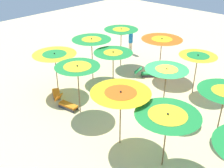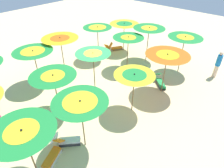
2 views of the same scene
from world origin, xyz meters
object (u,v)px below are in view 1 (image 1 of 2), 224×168
(beach_umbrella_11, at_px, (162,42))
(lounger_0, at_px, (56,94))
(lounger_1, at_px, (67,104))
(beach_umbrella_7, at_px, (166,73))
(beach_umbrella_2, at_px, (121,97))
(beach_umbrella_3, at_px, (167,118))
(beach_umbrella_12, at_px, (198,59))
(beach_umbrella_0, at_px, (55,57))
(beach_umbrella_5, at_px, (92,42))
(lounger_3, at_px, (148,73))
(beach_umbrella_10, at_px, (121,32))
(beach_umbrella_6, at_px, (113,56))
(beachgoer_1, at_px, (131,41))
(beach_umbrella_1, at_px, (78,70))

(beach_umbrella_11, relative_size, lounger_0, 2.08)
(beach_umbrella_11, xyz_separation_m, lounger_1, (-5.85, 1.29, -1.95))
(lounger_1, bearing_deg, lounger_0, 159.37)
(beach_umbrella_7, bearing_deg, beach_umbrella_2, 179.09)
(beach_umbrella_3, relative_size, beach_umbrella_12, 1.03)
(beach_umbrella_0, relative_size, beach_umbrella_12, 1.02)
(beach_umbrella_11, bearing_deg, beach_umbrella_7, -142.82)
(beach_umbrella_5, relative_size, lounger_3, 1.95)
(beach_umbrella_3, distance_m, lounger_3, 7.47)
(beach_umbrella_10, bearing_deg, beach_umbrella_11, -83.57)
(lounger_0, bearing_deg, beach_umbrella_12, -103.29)
(beach_umbrella_0, bearing_deg, beach_umbrella_3, -95.76)
(beach_umbrella_7, height_order, lounger_3, beach_umbrella_7)
(beach_umbrella_6, distance_m, lounger_1, 3.32)
(beach_umbrella_2, height_order, beach_umbrella_6, beach_umbrella_2)
(beach_umbrella_3, bearing_deg, lounger_0, 87.66)
(beach_umbrella_2, bearing_deg, lounger_3, 26.53)
(beach_umbrella_7, distance_m, lounger_1, 4.94)
(beach_umbrella_2, relative_size, beach_umbrella_3, 1.06)
(beach_umbrella_2, xyz_separation_m, beachgoer_1, (7.75, 5.93, -1.23))
(beach_umbrella_6, distance_m, lounger_0, 3.51)
(beach_umbrella_12, bearing_deg, beach_umbrella_10, 89.76)
(lounger_3, bearing_deg, beach_umbrella_10, 130.12)
(beach_umbrella_3, relative_size, lounger_3, 1.78)
(lounger_3, bearing_deg, beach_umbrella_12, -46.66)
(beach_umbrella_1, distance_m, beach_umbrella_10, 5.77)
(beach_umbrella_0, height_order, beach_umbrella_2, beach_umbrella_2)
(beach_umbrella_1, height_order, beach_umbrella_7, beach_umbrella_1)
(beach_umbrella_7, xyz_separation_m, beachgoer_1, (4.81, 5.98, -1.18))
(beach_umbrella_1, height_order, beach_umbrella_12, beach_umbrella_1)
(lounger_0, bearing_deg, beach_umbrella_3, -152.81)
(beach_umbrella_3, xyz_separation_m, beach_umbrella_10, (5.56, 6.96, 0.18))
(beach_umbrella_5, bearing_deg, beach_umbrella_11, -43.41)
(lounger_0, bearing_deg, beach_umbrella_1, -151.83)
(beach_umbrella_6, relative_size, lounger_0, 1.99)
(beach_umbrella_7, bearing_deg, beach_umbrella_0, 111.58)
(beach_umbrella_5, height_order, beach_umbrella_6, beach_umbrella_5)
(beach_umbrella_5, relative_size, beach_umbrella_6, 1.08)
(lounger_3, bearing_deg, beach_umbrella_11, -10.98)
(beach_umbrella_2, xyz_separation_m, beach_umbrella_12, (5.68, -0.10, -0.20))
(beach_umbrella_10, height_order, lounger_1, beach_umbrella_10)
(lounger_3, bearing_deg, beach_umbrella_3, -97.00)
(beach_umbrella_6, bearing_deg, beach_umbrella_3, -118.79)
(beach_umbrella_3, bearing_deg, lounger_3, 40.82)
(beach_umbrella_6, bearing_deg, beachgoer_1, 30.49)
(beach_umbrella_1, bearing_deg, beach_umbrella_3, -92.74)
(beach_umbrella_0, height_order, beach_umbrella_5, beach_umbrella_5)
(beach_umbrella_6, height_order, lounger_3, beach_umbrella_6)
(beach_umbrella_1, relative_size, lounger_3, 1.92)
(beach_umbrella_12, bearing_deg, lounger_3, 91.16)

